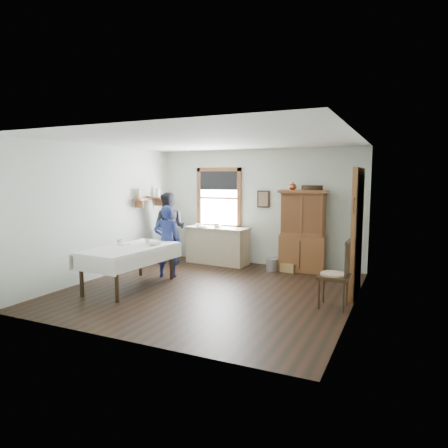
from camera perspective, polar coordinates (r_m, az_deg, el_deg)
The scene contains 20 objects.
room at distance 7.16m, azimuth -2.04°, elevation 1.04°, with size 5.01×5.01×2.70m.
window at distance 9.79m, azimuth -0.75°, elevation 4.21°, with size 1.18×0.07×1.48m.
doorway at distance 7.31m, azimuth 18.61°, elevation -0.67°, with size 0.09×1.14×2.22m.
wall_shelf at distance 9.69m, azimuth -10.49°, elevation 3.72°, with size 0.24×1.00×0.44m.
framed_picture at distance 9.35m, azimuth 5.62°, elevation 3.56°, with size 0.30×0.04×0.40m, color #301F11.
rug_beater at distance 6.71m, azimuth 18.22°, elevation 3.50°, with size 0.27×0.27×0.01m, color black.
work_counter at distance 9.56m, azimuth -0.95°, elevation -3.06°, with size 1.53×0.58×0.88m, color tan.
china_hutch at distance 8.87m, azimuth 11.19°, elevation -0.99°, with size 1.04×0.50×1.78m, color brown.
dining_table at distance 7.71m, azimuth -13.29°, elevation -6.03°, with size 1.01×1.91×0.76m, color white.
spindle_chair at distance 6.56m, azimuth 15.42°, elevation -6.82°, with size 0.50×0.50×1.10m, color #301F11.
pail at distance 8.89m, azimuth 6.89°, elevation -5.81°, with size 0.26×0.26×0.28m, color #97999F.
wicker_basket at distance 8.89m, azimuth 9.23°, elevation -6.15°, with size 0.32×0.23×0.19m, color #A67F4B.
woman_blue at distance 8.31m, azimuth -8.15°, elevation -2.84°, with size 0.50×0.33×1.38m, color navy.
figure_dark at distance 9.67m, azimuth -7.77°, elevation -0.93°, with size 0.76×0.59×1.57m, color black.
table_cup_a at distance 7.98m, azimuth -14.62°, elevation -2.48°, with size 0.12×0.12×0.10m, color white.
table_cup_b at distance 8.00m, azimuth -10.92°, elevation -2.38°, with size 0.10×0.10×0.09m, color white.
table_bowl at distance 7.73m, azimuth -10.07°, elevation -2.81°, with size 0.24×0.24×0.06m, color white.
counter_book at distance 9.60m, azimuth -3.63°, elevation -0.32°, with size 0.18×0.24×0.02m, color #735E4C.
counter_bowl at distance 9.70m, azimuth -3.54°, elevation -0.15°, with size 0.18×0.18×0.06m, color white.
shelf_bowl at distance 9.70m, azimuth -10.45°, elevation 3.86°, with size 0.22×0.22×0.05m, color white.
Camera 1 is at (3.22, -6.36, 2.05)m, focal length 32.00 mm.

